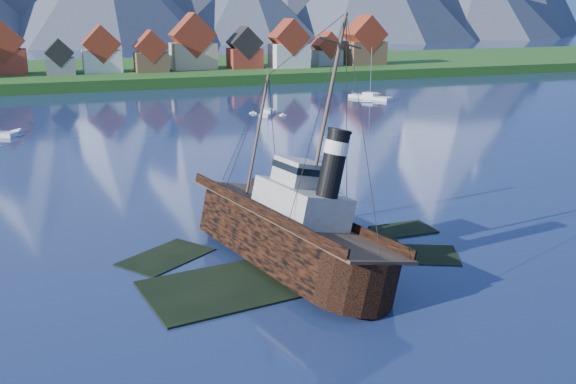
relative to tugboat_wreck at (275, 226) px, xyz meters
name	(u,v)px	position (x,y,z in m)	size (l,w,h in m)	color
ground	(281,268)	(-0.35, -2.70, -2.92)	(1400.00, 1400.00, 0.00)	#1A274B
shoal	(292,260)	(1.43, -0.55, -3.26)	(31.71, 21.24, 1.14)	black
shore_bank	(106,77)	(-0.35, 167.30, -2.92)	(600.00, 80.00, 3.20)	#1D4012
seawall	(118,90)	(-0.35, 129.30, -2.92)	(600.00, 2.50, 2.00)	#3F3D38
tugboat_wreck	(275,226)	(0.00, 0.00, 0.00)	(6.79, 29.26, 23.18)	black
sailboat_d	(268,114)	(24.80, 76.07, -2.68)	(5.65, 7.39, 10.32)	silver
sailboat_e	(370,98)	(56.28, 90.30, -2.63)	(7.96, 11.22, 13.08)	silver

